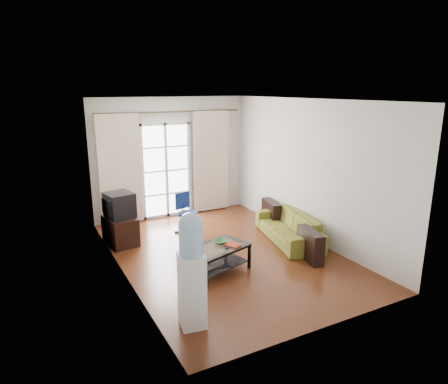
% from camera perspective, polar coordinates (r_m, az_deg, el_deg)
% --- Properties ---
extents(floor, '(5.20, 5.20, 0.00)m').
position_cam_1_polar(floor, '(7.26, 0.10, -8.78)').
color(floor, '#572914').
rests_on(floor, ground).
extents(ceiling, '(5.20, 5.20, 0.00)m').
position_cam_1_polar(ceiling, '(6.66, 0.11, 13.06)').
color(ceiling, white).
rests_on(ceiling, wall_back).
extents(wall_back, '(3.60, 0.02, 2.70)m').
position_cam_1_polar(wall_back, '(9.17, -7.54, 4.89)').
color(wall_back, silver).
rests_on(wall_back, floor).
extents(wall_front, '(3.60, 0.02, 2.70)m').
position_cam_1_polar(wall_front, '(4.78, 14.88, -4.61)').
color(wall_front, silver).
rests_on(wall_front, floor).
extents(wall_left, '(0.02, 5.20, 2.70)m').
position_cam_1_polar(wall_left, '(6.22, -14.71, -0.13)').
color(wall_left, silver).
rests_on(wall_left, floor).
extents(wall_right, '(0.02, 5.20, 2.70)m').
position_cam_1_polar(wall_right, '(7.82, 11.86, 3.01)').
color(wall_right, silver).
rests_on(wall_right, floor).
extents(french_door, '(1.16, 0.06, 2.15)m').
position_cam_1_polar(french_door, '(9.12, -8.25, 3.05)').
color(french_door, white).
rests_on(french_door, wall_back).
extents(curtain_rod, '(3.30, 0.04, 0.04)m').
position_cam_1_polar(curtain_rod, '(8.96, -7.54, 11.30)').
color(curtain_rod, '#4C3F2D').
rests_on(curtain_rod, wall_back).
extents(curtain_left, '(0.90, 0.07, 2.35)m').
position_cam_1_polar(curtain_left, '(8.75, -14.63, 3.07)').
color(curtain_left, beige).
rests_on(curtain_left, curtain_rod).
extents(curtain_right, '(0.90, 0.07, 2.35)m').
position_cam_1_polar(curtain_right, '(9.45, -1.84, 4.38)').
color(curtain_right, beige).
rests_on(curtain_right, curtain_rod).
extents(radiator, '(0.64, 0.12, 0.64)m').
position_cam_1_polar(radiator, '(9.60, -2.66, -0.80)').
color(radiator, '#9C9B9E').
rests_on(radiator, floor).
extents(sofa, '(2.16, 1.54, 0.54)m').
position_cam_1_polar(sofa, '(7.87, 9.18, -4.96)').
color(sofa, olive).
rests_on(sofa, floor).
extents(coffee_table, '(1.20, 0.90, 0.43)m').
position_cam_1_polar(coffee_table, '(6.45, -1.24, -9.17)').
color(coffee_table, silver).
rests_on(coffee_table, floor).
extents(bowl, '(0.27, 0.27, 0.05)m').
position_cam_1_polar(bowl, '(6.53, -0.56, -7.15)').
color(bowl, '#2D7C35').
rests_on(bowl, coffee_table).
extents(book, '(0.40, 0.41, 0.02)m').
position_cam_1_polar(book, '(6.38, 0.73, -7.82)').
color(book, red).
rests_on(book, coffee_table).
extents(remote, '(0.16, 0.11, 0.02)m').
position_cam_1_polar(remote, '(6.37, 0.77, -7.88)').
color(remote, black).
rests_on(remote, coffee_table).
extents(tv_stand, '(0.58, 0.78, 0.53)m').
position_cam_1_polar(tv_stand, '(7.85, -14.58, -5.36)').
color(tv_stand, black).
rests_on(tv_stand, floor).
extents(crt_tv, '(0.58, 0.59, 0.47)m').
position_cam_1_polar(crt_tv, '(7.72, -14.86, -1.82)').
color(crt_tv, black).
rests_on(crt_tv, tv_stand).
extents(task_chair, '(0.67, 0.67, 0.83)m').
position_cam_1_polar(task_chair, '(8.22, -5.27, -4.16)').
color(task_chair, black).
rests_on(task_chair, floor).
extents(water_cooler, '(0.35, 0.34, 1.48)m').
position_cam_1_polar(water_cooler, '(4.91, -4.65, -10.85)').
color(water_cooler, white).
rests_on(water_cooler, floor).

